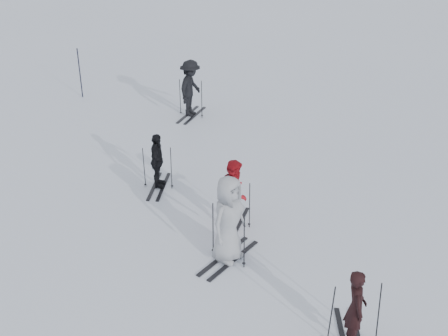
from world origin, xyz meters
name	(u,v)px	position (x,y,z in m)	size (l,w,h in m)	color
ground	(226,224)	(0.00, 0.00, 0.00)	(120.00, 120.00, 0.00)	silver
skier_near_dark	(356,309)	(2.07, -3.99, 0.75)	(0.55, 0.36, 1.50)	black
skier_red	(235,193)	(0.22, 0.02, 0.82)	(0.80, 0.62, 1.65)	#A8121B
skier_grey	(228,220)	(0.00, -1.41, 0.98)	(0.95, 0.62, 1.95)	#989BA1
skier_uphill_left	(157,162)	(-1.73, 1.93, 0.75)	(0.88, 0.37, 1.50)	black
skier_uphill_far	(191,89)	(-0.93, 7.21, 0.98)	(1.27, 0.73, 1.96)	black
skis_near_dark	(355,313)	(2.07, -3.99, 0.66)	(0.95, 1.80, 1.31)	black
skis_red	(235,203)	(0.22, 0.02, 0.58)	(0.84, 1.58, 1.16)	black
skis_grey	(228,233)	(0.00, -1.41, 0.67)	(0.97, 1.83, 1.33)	black
skis_uphill_left	(158,167)	(-1.73, 1.93, 0.60)	(0.87, 1.64, 1.19)	black
skis_uphill_far	(191,97)	(-0.93, 7.21, 0.67)	(0.97, 1.84, 1.34)	black
piste_marker	(80,73)	(-5.14, 9.34, 0.94)	(0.04, 0.04, 1.89)	black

